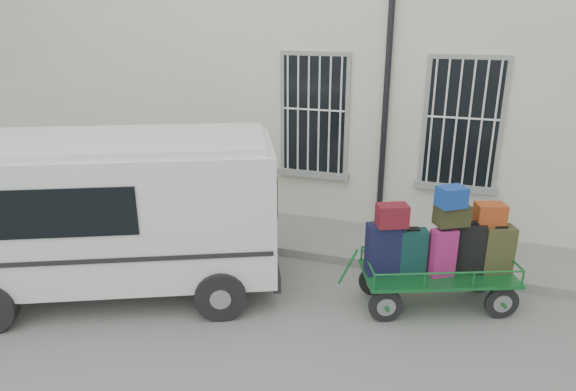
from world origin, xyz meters
The scene contains 5 objects.
ground centered at (0.00, 0.00, 0.00)m, with size 80.00×80.00×0.00m, color slate.
building centered at (0.00, 5.50, 3.00)m, with size 24.00×5.15×6.00m.
sidewalk centered at (0.00, 2.20, 0.07)m, with size 24.00×1.70×0.15m, color gray.
luggage_cart centered at (2.17, 0.51, 0.88)m, with size 2.51×1.68×1.86m.
van centered at (-2.46, -0.54, 1.38)m, with size 5.13×3.76×2.41m.
Camera 1 is at (2.24, -6.44, 4.02)m, focal length 32.00 mm.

